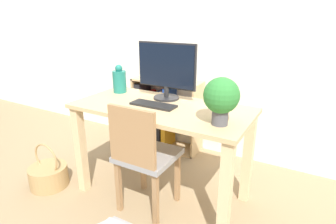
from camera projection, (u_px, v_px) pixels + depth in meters
ground_plane at (162, 193)px, 2.35m from camera, size 10.00×10.00×0.00m
wall_back at (212, 27)px, 2.71m from camera, size 8.00×0.05×2.60m
desk at (162, 125)px, 2.15m from camera, size 1.34×0.65×0.77m
monitor at (166, 69)px, 2.20m from camera, size 0.51×0.21×0.45m
keyboard at (153, 105)px, 2.10m from camera, size 0.35×0.13×0.02m
vase at (119, 80)px, 2.43m from camera, size 0.12×0.12×0.24m
potted_plant at (221, 97)px, 1.69m from camera, size 0.22×0.22×0.30m
chair at (143, 154)px, 2.00m from camera, size 0.40×0.40×0.86m
bookshelf at (159, 115)px, 3.12m from camera, size 0.75×0.28×0.76m
basket at (49, 175)px, 2.43m from camera, size 0.32×0.32×0.40m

